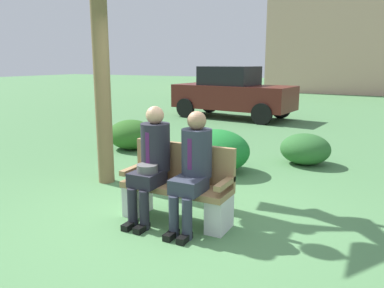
{
  "coord_description": "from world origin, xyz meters",
  "views": [
    {
      "loc": [
        2.21,
        -3.61,
        1.84
      ],
      "look_at": [
        0.09,
        0.48,
        0.85
      ],
      "focal_mm": 36.16,
      "sensor_mm": 36.0,
      "label": 1
    }
  ],
  "objects_px": {
    "parked_car_near": "(232,93)",
    "shrub_mid_lawn": "(305,149)",
    "shrub_near_bench": "(216,151)",
    "park_bench": "(178,188)",
    "seated_man_right": "(193,165)",
    "shrub_far_lawn": "(131,135)",
    "seated_man_left": "(152,158)"
  },
  "relations": [
    {
      "from": "park_bench",
      "to": "shrub_far_lawn",
      "type": "relative_size",
      "value": 1.29
    },
    {
      "from": "parked_car_near",
      "to": "seated_man_right",
      "type": "bearing_deg",
      "value": -71.23
    },
    {
      "from": "shrub_mid_lawn",
      "to": "shrub_far_lawn",
      "type": "distance_m",
      "value": 3.57
    },
    {
      "from": "shrub_mid_lawn",
      "to": "parked_car_near",
      "type": "relative_size",
      "value": 0.22
    },
    {
      "from": "seated_man_left",
      "to": "shrub_mid_lawn",
      "type": "relative_size",
      "value": 1.49
    },
    {
      "from": "park_bench",
      "to": "seated_man_right",
      "type": "bearing_deg",
      "value": -24.46
    },
    {
      "from": "shrub_near_bench",
      "to": "parked_car_near",
      "type": "bearing_deg",
      "value": 109.2
    },
    {
      "from": "park_bench",
      "to": "parked_car_near",
      "type": "bearing_deg",
      "value": 107.4
    },
    {
      "from": "shrub_far_lawn",
      "to": "shrub_mid_lawn",
      "type": "bearing_deg",
      "value": 6.98
    },
    {
      "from": "shrub_near_bench",
      "to": "shrub_mid_lawn",
      "type": "height_order",
      "value": "shrub_near_bench"
    },
    {
      "from": "shrub_far_lawn",
      "to": "park_bench",
      "type": "bearing_deg",
      "value": -45.95
    },
    {
      "from": "park_bench",
      "to": "shrub_mid_lawn",
      "type": "relative_size",
      "value": 1.44
    },
    {
      "from": "park_bench",
      "to": "shrub_far_lawn",
      "type": "height_order",
      "value": "park_bench"
    },
    {
      "from": "shrub_mid_lawn",
      "to": "parked_car_near",
      "type": "xyz_separation_m",
      "value": [
        -3.37,
        4.9,
        0.56
      ]
    },
    {
      "from": "seated_man_left",
      "to": "shrub_mid_lawn",
      "type": "xyz_separation_m",
      "value": [
        1.09,
        3.39,
        -0.46
      ]
    },
    {
      "from": "seated_man_right",
      "to": "parked_car_near",
      "type": "height_order",
      "value": "parked_car_near"
    },
    {
      "from": "seated_man_left",
      "to": "shrub_mid_lawn",
      "type": "height_order",
      "value": "seated_man_left"
    },
    {
      "from": "seated_man_left",
      "to": "shrub_far_lawn",
      "type": "relative_size",
      "value": 1.33
    },
    {
      "from": "parked_car_near",
      "to": "shrub_mid_lawn",
      "type": "bearing_deg",
      "value": -55.51
    },
    {
      "from": "shrub_near_bench",
      "to": "seated_man_left",
      "type": "bearing_deg",
      "value": -85.82
    },
    {
      "from": "seated_man_right",
      "to": "shrub_near_bench",
      "type": "height_order",
      "value": "seated_man_right"
    },
    {
      "from": "park_bench",
      "to": "shrub_near_bench",
      "type": "bearing_deg",
      "value": 101.98
    },
    {
      "from": "park_bench",
      "to": "shrub_mid_lawn",
      "type": "bearing_deg",
      "value": 76.18
    },
    {
      "from": "park_bench",
      "to": "shrub_mid_lawn",
      "type": "height_order",
      "value": "park_bench"
    },
    {
      "from": "shrub_mid_lawn",
      "to": "shrub_far_lawn",
      "type": "height_order",
      "value": "shrub_far_lawn"
    },
    {
      "from": "shrub_mid_lawn",
      "to": "shrub_far_lawn",
      "type": "bearing_deg",
      "value": -173.02
    },
    {
      "from": "seated_man_right",
      "to": "seated_man_left",
      "type": "bearing_deg",
      "value": -179.64
    },
    {
      "from": "park_bench",
      "to": "seated_man_right",
      "type": "xyz_separation_m",
      "value": [
        0.26,
        -0.12,
        0.34
      ]
    },
    {
      "from": "shrub_mid_lawn",
      "to": "seated_man_left",
      "type": "bearing_deg",
      "value": -107.77
    },
    {
      "from": "seated_man_right",
      "to": "shrub_mid_lawn",
      "type": "distance_m",
      "value": 3.46
    },
    {
      "from": "shrub_near_bench",
      "to": "parked_car_near",
      "type": "height_order",
      "value": "parked_car_near"
    },
    {
      "from": "park_bench",
      "to": "shrub_near_bench",
      "type": "height_order",
      "value": "park_bench"
    }
  ]
}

